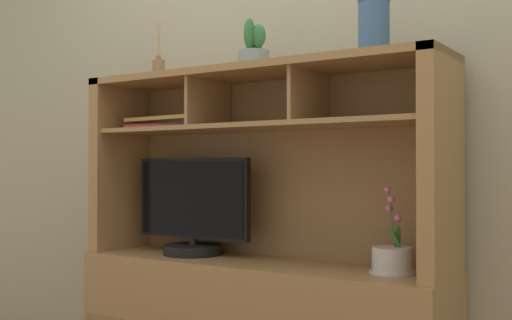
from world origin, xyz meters
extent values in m
cube|color=#B0A98F|center=(0.00, 0.24, 1.40)|extent=(6.00, 0.02, 2.80)
cube|color=#9F7649|center=(-0.78, 0.00, 0.98)|extent=(0.06, 0.37, 0.80)
cube|color=#9F7649|center=(0.78, 0.00, 0.98)|extent=(0.06, 0.37, 0.80)
cube|color=olive|center=(0.00, 0.18, 0.96)|extent=(1.56, 0.02, 0.77)
cube|color=#9F7649|center=(0.00, 0.00, 1.37)|extent=(1.62, 0.37, 0.03)
cube|color=#9F7649|center=(0.00, 0.00, 1.14)|extent=(1.50, 0.33, 0.02)
cube|color=#9F7649|center=(-0.25, 0.00, 1.25)|extent=(0.02, 0.31, 0.20)
cube|color=#9F7649|center=(0.25, 0.00, 1.25)|extent=(0.02, 0.31, 0.20)
cylinder|color=black|center=(-0.34, 0.01, 0.60)|extent=(0.26, 0.26, 0.04)
cylinder|color=black|center=(-0.34, 0.01, 0.64)|extent=(0.04, 0.04, 0.03)
cube|color=black|center=(-0.34, 0.01, 0.83)|extent=(0.60, 0.03, 0.36)
cube|color=black|center=(-0.34, -0.01, 0.83)|extent=(0.57, 0.00, 0.33)
cylinder|color=silver|center=(0.59, 0.02, 0.63)|extent=(0.15, 0.15, 0.10)
cylinder|color=silver|center=(0.59, 0.02, 0.58)|extent=(0.17, 0.17, 0.01)
cylinder|color=#4C6B38|center=(0.59, 0.02, 0.78)|extent=(0.03, 0.02, 0.21)
sphere|color=#C86AAC|center=(0.60, 0.03, 0.78)|extent=(0.03, 0.03, 0.03)
sphere|color=#C86AAC|center=(0.57, 0.03, 0.81)|extent=(0.03, 0.03, 0.03)
sphere|color=#C86AAC|center=(0.59, 0.00, 0.85)|extent=(0.03, 0.03, 0.03)
sphere|color=#C86AAC|center=(0.57, 0.01, 0.88)|extent=(0.02, 0.02, 0.02)
ellipsoid|color=#386E2F|center=(0.60, 0.01, 0.70)|extent=(0.06, 0.08, 0.12)
ellipsoid|color=#386E2F|center=(0.60, 0.03, 0.70)|extent=(0.05, 0.06, 0.11)
cube|color=#AE313A|center=(-0.48, 0.03, 1.15)|extent=(0.40, 0.29, 0.02)
cube|color=slate|center=(-0.46, 0.03, 1.17)|extent=(0.32, 0.19, 0.02)
cube|color=#BC8C3B|center=(-0.47, 0.02, 1.19)|extent=(0.41, 0.27, 0.02)
cylinder|color=#8E6B48|center=(-0.52, -0.02, 1.42)|extent=(0.06, 0.06, 0.08)
cylinder|color=#8E6B48|center=(-0.52, -0.02, 1.47)|extent=(0.03, 0.03, 0.02)
cylinder|color=tan|center=(-0.52, -0.02, 1.55)|extent=(0.00, 0.03, 0.18)
cylinder|color=tan|center=(-0.52, -0.02, 1.55)|extent=(0.03, 0.00, 0.18)
cylinder|color=tan|center=(-0.53, -0.02, 1.55)|extent=(0.00, 0.02, 0.18)
cylinder|color=tan|center=(-0.52, -0.02, 1.55)|extent=(0.05, 0.00, 0.17)
cylinder|color=#87959B|center=(0.00, -0.02, 1.42)|extent=(0.13, 0.13, 0.07)
cylinder|color=#87959B|center=(0.00, -0.02, 1.38)|extent=(0.15, 0.15, 0.01)
ellipsoid|color=#33733B|center=(0.02, -0.02, 1.51)|extent=(0.06, 0.04, 0.10)
ellipsoid|color=#33733B|center=(-0.02, 0.01, 1.48)|extent=(0.06, 0.07, 0.11)
ellipsoid|color=#33733B|center=(-0.01, -0.03, 1.52)|extent=(0.04, 0.06, 0.13)
cylinder|color=#3C6190|center=(0.52, 0.00, 1.48)|extent=(0.12, 0.12, 0.20)
torus|color=#3C6190|center=(0.52, 0.00, 1.59)|extent=(0.12, 0.12, 0.02)
camera|label=1|loc=(1.44, -2.19, 0.96)|focal=44.10mm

